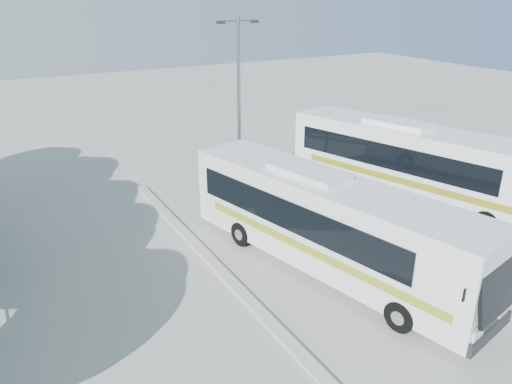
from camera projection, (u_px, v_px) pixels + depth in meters
ground at (284, 265)px, 18.46m from camera, size 100.00×100.00×0.00m
kerb_divider at (205, 255)px, 19.00m from camera, size 0.40×16.00×0.15m
coach_main at (328, 222)px, 17.56m from camera, size 5.00×12.39×3.37m
coach_adjacent at (415, 162)px, 23.49m from camera, size 6.02×12.87×3.52m
lamppost at (239, 100)px, 23.55m from camera, size 2.05×0.25×8.38m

